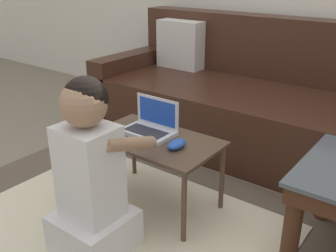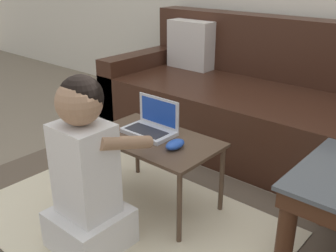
{
  "view_description": "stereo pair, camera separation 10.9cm",
  "coord_description": "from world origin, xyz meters",
  "views": [
    {
      "loc": [
        1.02,
        -1.38,
        1.16
      ],
      "look_at": [
        -0.04,
        0.02,
        0.43
      ],
      "focal_mm": 42.0,
      "sensor_mm": 36.0,
      "label": 1
    },
    {
      "loc": [
        1.1,
        -1.31,
        1.16
      ],
      "look_at": [
        -0.04,
        0.02,
        0.43
      ],
      "focal_mm": 42.0,
      "sensor_mm": 36.0,
      "label": 2
    }
  ],
  "objects": [
    {
      "name": "area_rug",
      "position": [
        -0.09,
        -0.24,
        0.0
      ],
      "size": [
        2.02,
        1.39,
        0.01
      ],
      "color": "brown",
      "rests_on": "ground_plane"
    },
    {
      "name": "couch",
      "position": [
        -0.08,
        0.97,
        0.28
      ],
      "size": [
        2.09,
        0.89,
        0.83
      ],
      "color": "#381E14",
      "rests_on": "ground_plane"
    },
    {
      "name": "ground_plane",
      "position": [
        0.0,
        0.0,
        0.0
      ],
      "size": [
        16.0,
        16.0,
        0.0
      ],
      "primitive_type": "plane",
      "color": "#7F705B"
    },
    {
      "name": "computer_mouse",
      "position": [
        0.06,
        -0.05,
        0.39
      ],
      "size": [
        0.06,
        0.11,
        0.04
      ],
      "color": "#234CB2",
      "rests_on": "laptop_desk"
    },
    {
      "name": "laptop",
      "position": [
        -0.15,
        0.01,
        0.41
      ],
      "size": [
        0.26,
        0.16,
        0.17
      ],
      "color": "silver",
      "rests_on": "laptop_desk"
    },
    {
      "name": "laptop_desk",
      "position": [
        -0.09,
        -0.03,
        0.33
      ],
      "size": [
        0.63,
        0.38,
        0.37
      ],
      "color": "#4C3828",
      "rests_on": "ground_plane"
    },
    {
      "name": "person_seated",
      "position": [
        -0.08,
        -0.45,
        0.36
      ],
      "size": [
        0.3,
        0.43,
        0.78
      ],
      "color": "silver",
      "rests_on": "ground_plane"
    }
  ]
}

